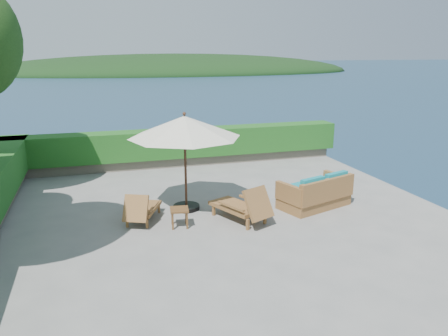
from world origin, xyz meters
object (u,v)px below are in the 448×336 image
object	(u,v)px
patio_umbrella	(185,128)
wicker_loveseat	(316,194)
side_table	(179,212)
lounge_left	(142,209)
lounge_right	(243,206)

from	to	relation	value
patio_umbrella	wicker_loveseat	world-z (taller)	patio_umbrella
patio_umbrella	wicker_loveseat	bearing A→B (deg)	-14.10
patio_umbrella	side_table	distance (m)	2.21
side_table	wicker_loveseat	world-z (taller)	wicker_loveseat
lounge_left	lounge_right	bearing A→B (deg)	7.84
side_table	lounge_right	bearing A→B (deg)	-4.16
lounge_right	wicker_loveseat	distance (m)	2.28
patio_umbrella	lounge_right	distance (m)	2.50
lounge_left	wicker_loveseat	xyz separation A→B (m)	(4.66, -0.30, 0.03)
lounge_right	side_table	distance (m)	1.59
side_table	wicker_loveseat	xyz separation A→B (m)	(3.83, 0.29, -0.00)
lounge_right	wicker_loveseat	xyz separation A→B (m)	(2.24, 0.41, -0.03)
patio_umbrella	lounge_left	size ratio (longest dim) A/B	2.05
side_table	wicker_loveseat	size ratio (longest dim) A/B	0.22
wicker_loveseat	patio_umbrella	bearing A→B (deg)	147.50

